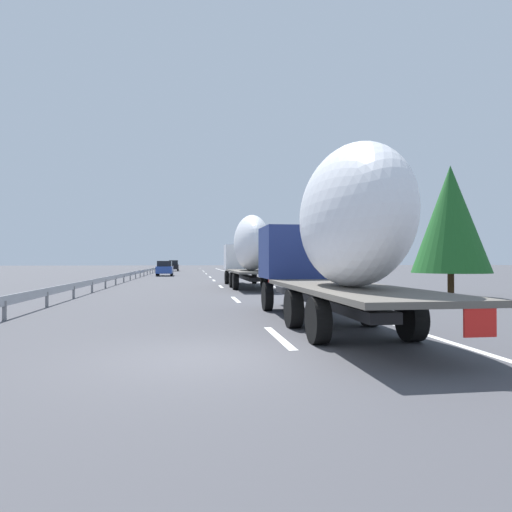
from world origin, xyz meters
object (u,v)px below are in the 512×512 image
at_px(truck_lead, 249,249).
at_px(car_blue_sedan, 165,268).
at_px(truck_trailing, 334,235).
at_px(road_sign, 249,256).
at_px(car_black_suv, 174,266).

height_order(truck_lead, car_blue_sedan, truck_lead).
distance_m(truck_trailing, road_sign, 42.78).
height_order(truck_trailing, car_black_suv, truck_trailing).
bearing_deg(road_sign, truck_trailing, 175.84).
height_order(car_blue_sedan, car_black_suv, car_black_suv).
xyz_separation_m(truck_lead, car_blue_sedan, (24.95, 7.09, -1.74)).
distance_m(truck_lead, car_blue_sedan, 25.99).
bearing_deg(car_blue_sedan, truck_lead, -164.13).
xyz_separation_m(car_blue_sedan, car_black_suv, (25.78, -0.06, 0.03)).
bearing_deg(road_sign, truck_lead, 172.72).
relative_size(truck_trailing, car_black_suv, 2.88).
relative_size(car_blue_sedan, car_black_suv, 1.07).
bearing_deg(road_sign, car_black_suv, 20.95).
relative_size(truck_trailing, car_blue_sedan, 2.70).
bearing_deg(car_black_suv, road_sign, -159.05).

